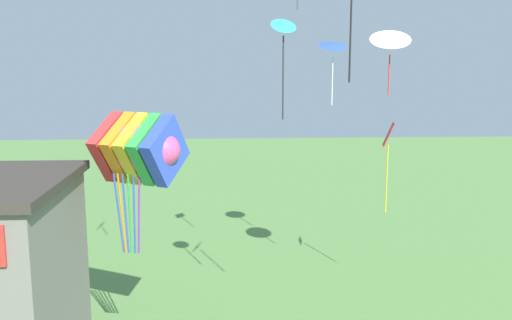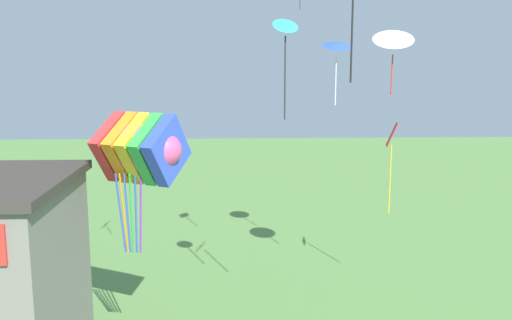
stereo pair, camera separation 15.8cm
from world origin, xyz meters
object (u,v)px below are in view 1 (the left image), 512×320
kite_red_diamond (388,149)px  kite_rainbow_parafoil (139,149)px  kite_blue_delta (333,47)px  kite_white_delta (390,39)px  kite_cyan_delta (283,33)px

kite_red_diamond → kite_rainbow_parafoil: bearing=-149.6°
kite_rainbow_parafoil → kite_blue_delta: kite_blue_delta is taller
kite_blue_delta → kite_red_diamond: 4.70m
kite_rainbow_parafoil → kite_white_delta: 9.23m
kite_blue_delta → kite_red_diamond: size_ratio=0.75×
kite_rainbow_parafoil → kite_red_diamond: kite_rainbow_parafoil is taller
kite_blue_delta → kite_white_delta: bearing=-71.8°
kite_red_diamond → kite_white_delta: bearing=-108.0°
kite_rainbow_parafoil → kite_red_diamond: (8.72, 5.12, -0.89)m
kite_blue_delta → kite_white_delta: size_ratio=1.16×
kite_blue_delta → kite_cyan_delta: size_ratio=0.87×
kite_white_delta → kite_red_diamond: (0.65, 2.00, -4.10)m
kite_rainbow_parafoil → kite_cyan_delta: bearing=13.3°
kite_red_diamond → kite_cyan_delta: kite_cyan_delta is taller
kite_white_delta → kite_red_diamond: 4.61m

